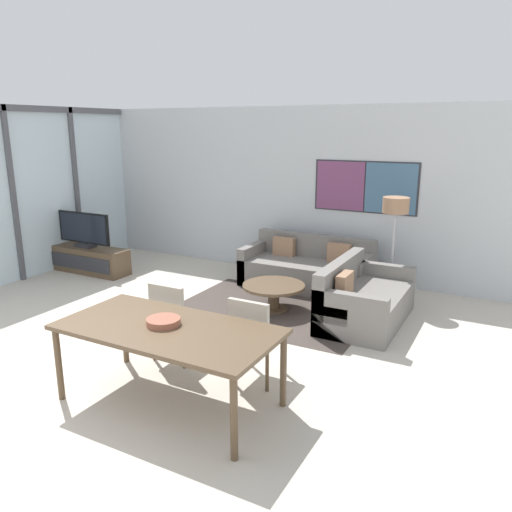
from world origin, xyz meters
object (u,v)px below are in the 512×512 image
dining_chair_left (175,316)px  floor_lamp (395,213)px  coffee_table (274,291)px  dining_chair_centre (255,333)px  television (84,230)px  fruit_bowl (163,321)px  tv_console (86,259)px  sofa_side (361,301)px  dining_table (168,333)px  sofa_main (308,270)px

dining_chair_left → floor_lamp: (1.58, 3.03, 0.79)m
coffee_table → dining_chair_centre: size_ratio=0.98×
coffee_table → television: bearing=177.6°
fruit_bowl → floor_lamp: bearing=72.8°
tv_console → sofa_side: (4.90, 0.02, 0.04)m
sofa_side → fruit_bowl: (-1.01, -2.76, 0.51)m
sofa_side → dining_table: bearing=161.3°
dining_chair_left → floor_lamp: size_ratio=0.58×
dining_chair_centre → fruit_bowl: dining_chair_centre is taller
coffee_table → dining_table: 2.65m
coffee_table → fruit_bowl: 2.64m
floor_lamp → tv_console: bearing=-168.8°
television → floor_lamp: bearing=11.1°
dining_chair_centre → fruit_bowl: (-0.56, -0.69, 0.27)m
tv_console → sofa_side: bearing=0.2°
tv_console → sofa_main: (3.73, 1.07, 0.05)m
sofa_side → coffee_table: size_ratio=1.88×
fruit_bowl → television: bearing=144.9°
sofa_side → sofa_main: bearing=48.3°
tv_console → dining_chair_centre: bearing=-24.7°
tv_console → television: television is taller
tv_console → dining_chair_centre: (4.45, -2.05, 0.29)m
sofa_main → floor_lamp: 1.68m
dining_chair_left → floor_lamp: floor_lamp is taller
sofa_side → dining_chair_left: 2.51m
dining_chair_left → dining_chair_centre: (0.98, -0.02, 0.00)m
dining_chair_left → sofa_main: bearing=85.2°
sofa_main → dining_table: 3.86m
coffee_table → floor_lamp: bearing=41.1°
television → dining_table: size_ratio=0.57×
tv_console → dining_chair_centre: dining_chair_centre is taller
coffee_table → dining_chair_left: dining_chair_left is taller
sofa_main → dining_chair_centre: size_ratio=2.26×
television → sofa_main: (3.73, 1.07, -0.48)m
dining_table → dining_chair_centre: size_ratio=2.26×
sofa_main → sofa_side: size_ratio=1.23×
television → sofa_side: television is taller
dining_table → dining_chair_centre: dining_chair_centre is taller
dining_table → coffee_table: bearing=95.1°
sofa_side → dining_chair_centre: dining_chair_centre is taller
sofa_main → coffee_table: size_ratio=2.31×
tv_console → fruit_bowl: size_ratio=5.36×
sofa_side → floor_lamp: (0.15, 0.98, 1.03)m
dining_chair_left → television: bearing=149.6°
television → fruit_bowl: bearing=-35.1°
sofa_side → coffee_table: (-1.17, -0.18, 0.01)m
television → dining_chair_left: size_ratio=1.28×
dining_table → floor_lamp: floor_lamp is taller
television → dining_chair_left: (3.47, -2.03, -0.24)m
television → sofa_side: bearing=0.2°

